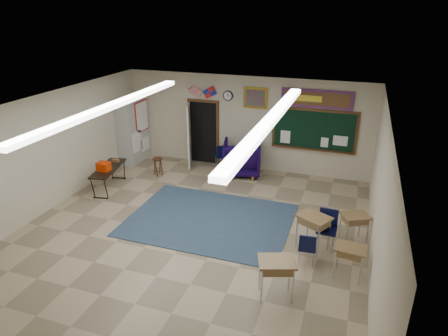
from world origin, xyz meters
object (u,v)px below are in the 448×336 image
(student_desk_front_right, at_px, (354,227))
(folding_table, at_px, (109,177))
(student_desk_front_left, at_px, (313,230))
(wooden_stool, at_px, (158,166))
(wingback_armchair, at_px, (242,158))

(student_desk_front_right, distance_m, folding_table, 6.91)
(student_desk_front_left, bearing_deg, wooden_stool, -178.42)
(folding_table, bearing_deg, wooden_stool, 44.58)
(student_desk_front_left, bearing_deg, wingback_armchair, 155.10)
(folding_table, xyz_separation_m, wooden_stool, (0.90, 1.33, -0.06))
(student_desk_front_right, height_order, folding_table, folding_table)
(folding_table, bearing_deg, student_desk_front_left, -22.96)
(wingback_armchair, height_order, student_desk_front_right, wingback_armchair)
(folding_table, bearing_deg, student_desk_front_right, -17.11)
(wooden_stool, bearing_deg, student_desk_front_right, -18.55)
(wingback_armchair, height_order, student_desk_front_left, wingback_armchair)
(student_desk_front_left, height_order, wooden_stool, student_desk_front_left)
(wingback_armchair, bearing_deg, student_desk_front_left, 112.97)
(student_desk_front_left, relative_size, folding_table, 0.51)
(wooden_stool, bearing_deg, student_desk_front_left, -26.44)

